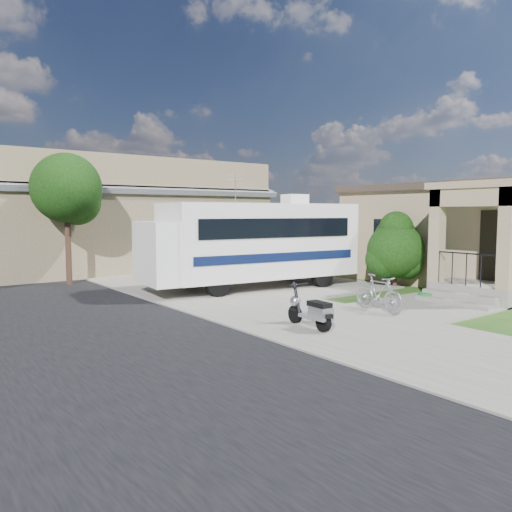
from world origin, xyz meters
TOP-DOWN VIEW (x-y plane):
  - ground at (0.00, 0.00)m, footprint 120.00×120.00m
  - sidewalk_slab at (-1.00, 10.00)m, footprint 4.00×80.00m
  - driveway_slab at (1.50, 4.50)m, footprint 7.00×6.00m
  - walk_slab at (3.00, -1.00)m, footprint 4.00×3.00m
  - house at (8.88, 1.43)m, footprint 9.47×7.80m
  - warehouse at (0.00, 13.97)m, footprint 12.50×8.40m
  - street_tree_a at (-3.70, 9.05)m, footprint 2.44×2.40m
  - street_tree_b at (-3.70, 19.05)m, footprint 2.44×2.40m
  - motorhome at (0.78, 4.36)m, footprint 7.42×3.03m
  - shrub at (4.94, 1.87)m, footprint 2.10×2.00m
  - scooter at (-1.71, -1.09)m, footprint 0.49×1.41m
  - bicycle at (0.88, -0.77)m, footprint 0.56×1.58m
  - garden_hose at (3.50, -0.33)m, footprint 0.42×0.42m

SIDE VIEW (x-z plane):
  - ground at x=0.00m, z-range 0.00..0.00m
  - driveway_slab at x=1.50m, z-range 0.00..0.05m
  - walk_slab at x=3.00m, z-range 0.00..0.05m
  - sidewalk_slab at x=-1.00m, z-range 0.00..0.06m
  - garden_hose at x=3.50m, z-range 0.00..0.19m
  - scooter at x=-1.71m, z-range -0.04..0.89m
  - bicycle at x=0.88m, z-range 0.00..0.93m
  - shrub at x=4.94m, z-range 0.03..2.61m
  - motorhome at x=0.78m, z-range -0.26..3.44m
  - house at x=8.88m, z-range 0.00..3.55m
  - warehouse at x=0.00m, z-range -0.53..4.51m
  - street_tree_a at x=-3.70m, z-range 0.96..5.54m
  - street_tree_b at x=-3.70m, z-range 1.03..5.76m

